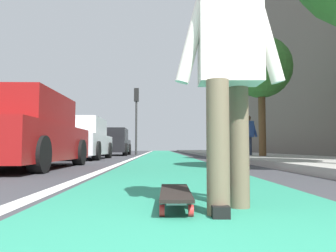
% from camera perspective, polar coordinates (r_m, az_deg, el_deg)
% --- Properties ---
extents(ground_plane, '(80.00, 80.00, 0.00)m').
position_cam_1_polar(ground_plane, '(10.83, -0.20, -5.84)').
color(ground_plane, '#38383D').
extents(bike_lane_paint, '(56.00, 2.20, 0.00)m').
position_cam_1_polar(bike_lane_paint, '(24.83, -0.86, -4.64)').
color(bike_lane_paint, '#288466').
rests_on(bike_lane_paint, ground).
extents(lane_stripe_white, '(52.00, 0.16, 0.01)m').
position_cam_1_polar(lane_stripe_white, '(20.85, -4.21, -4.80)').
color(lane_stripe_white, silver).
rests_on(lane_stripe_white, ground).
extents(sidewalk_curb, '(52.00, 3.20, 0.14)m').
position_cam_1_polar(sidewalk_curb, '(19.20, 10.05, -4.64)').
color(sidewalk_curb, '#9E9B93').
rests_on(sidewalk_curb, ground).
extents(building_facade, '(40.00, 1.20, 11.36)m').
position_cam_1_polar(building_facade, '(24.43, 15.35, 8.89)').
color(building_facade, '#6D655A').
rests_on(building_facade, ground).
extents(skateboard, '(0.84, 0.22, 0.11)m').
position_cam_1_polar(skateboard, '(2.35, 1.24, -11.28)').
color(skateboard, red).
rests_on(skateboard, ground).
extents(skater_person, '(0.46, 0.72, 1.64)m').
position_cam_1_polar(skater_person, '(2.29, 10.19, 9.87)').
color(skater_person, brown).
rests_on(skater_person, ground).
extents(parked_car_near, '(4.28, 1.95, 1.46)m').
position_cam_1_polar(parked_car_near, '(7.30, -23.68, -1.11)').
color(parked_car_near, maroon).
rests_on(parked_car_near, ground).
extents(parked_car_mid, '(4.31, 1.86, 1.47)m').
position_cam_1_polar(parked_car_mid, '(12.71, -14.46, -2.24)').
color(parked_car_mid, silver).
rests_on(parked_car_mid, ground).
extents(parked_car_far, '(4.34, 1.91, 1.48)m').
position_cam_1_polar(parked_car_far, '(19.28, -9.29, -2.74)').
color(parked_car_far, black).
rests_on(parked_car_far, ground).
extents(traffic_light, '(0.33, 0.28, 4.02)m').
position_cam_1_polar(traffic_light, '(20.69, -5.32, 2.94)').
color(traffic_light, '#2D2D2D').
rests_on(traffic_light, ground).
extents(street_tree_mid, '(2.06, 2.06, 4.14)m').
position_cam_1_polar(street_tree_mid, '(11.98, 15.32, 9.33)').
color(street_tree_mid, brown).
rests_on(street_tree_mid, ground).
extents(pedestrian_distant, '(0.45, 0.70, 1.59)m').
position_cam_1_polar(pedestrian_distant, '(12.65, 13.27, -1.31)').
color(pedestrian_distant, '#384260').
rests_on(pedestrian_distant, ground).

